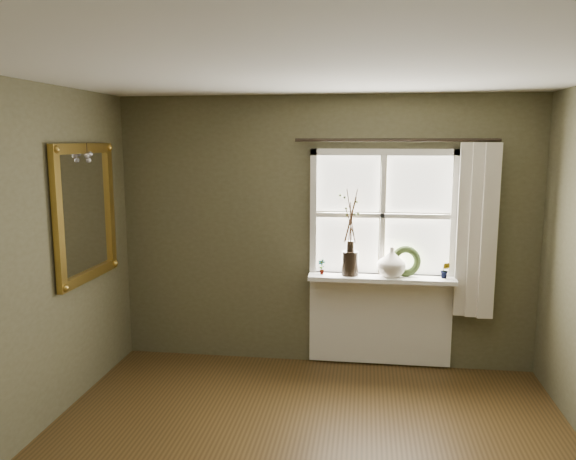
# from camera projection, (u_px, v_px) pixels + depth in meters

# --- Properties ---
(ceiling) EXTENTS (4.50, 4.50, 0.00)m
(ceiling) POSITION_uv_depth(u_px,v_px,m) (295.00, 60.00, 2.99)
(ceiling) COLOR silver
(ceiling) RESTS_ON ground
(wall_back) EXTENTS (4.00, 0.10, 2.60)m
(wall_back) POSITION_uv_depth(u_px,v_px,m) (324.00, 232.00, 5.44)
(wall_back) COLOR brown
(wall_back) RESTS_ON ground
(window_frame) EXTENTS (1.36, 0.06, 1.24)m
(window_frame) POSITION_uv_depth(u_px,v_px,m) (382.00, 215.00, 5.27)
(window_frame) COLOR white
(window_frame) RESTS_ON wall_back
(window_sill) EXTENTS (1.36, 0.26, 0.04)m
(window_sill) POSITION_uv_depth(u_px,v_px,m) (381.00, 278.00, 5.25)
(window_sill) COLOR white
(window_sill) RESTS_ON wall_back
(window_apron) EXTENTS (1.36, 0.04, 0.88)m
(window_apron) POSITION_uv_depth(u_px,v_px,m) (380.00, 320.00, 5.43)
(window_apron) COLOR white
(window_apron) RESTS_ON ground
(dark_jug) EXTENTS (0.19, 0.19, 0.23)m
(dark_jug) POSITION_uv_depth(u_px,v_px,m) (350.00, 263.00, 5.27)
(dark_jug) COLOR black
(dark_jug) RESTS_ON window_sill
(cream_vase) EXTENTS (0.32, 0.32, 0.28)m
(cream_vase) POSITION_uv_depth(u_px,v_px,m) (391.00, 262.00, 5.22)
(cream_vase) COLOR beige
(cream_vase) RESTS_ON window_sill
(wreath) EXTENTS (0.31, 0.19, 0.30)m
(wreath) POSITION_uv_depth(u_px,v_px,m) (406.00, 264.00, 5.24)
(wreath) COLOR #31421D
(wreath) RESTS_ON window_sill
(potted_plant_left) EXTENTS (0.09, 0.08, 0.15)m
(potted_plant_left) POSITION_uv_depth(u_px,v_px,m) (322.00, 267.00, 5.32)
(potted_plant_left) COLOR #31421D
(potted_plant_left) RESTS_ON window_sill
(potted_plant_right) EXTENTS (0.10, 0.09, 0.15)m
(potted_plant_right) POSITION_uv_depth(u_px,v_px,m) (445.00, 270.00, 5.16)
(potted_plant_right) COLOR #31421D
(potted_plant_right) RESTS_ON window_sill
(curtain) EXTENTS (0.36, 0.12, 1.59)m
(curtain) POSITION_uv_depth(u_px,v_px,m) (476.00, 231.00, 5.08)
(curtain) COLOR silver
(curtain) RESTS_ON wall_back
(curtain_rod) EXTENTS (1.84, 0.03, 0.03)m
(curtain_rod) POSITION_uv_depth(u_px,v_px,m) (396.00, 140.00, 5.09)
(curtain_rod) COLOR black
(curtain_rod) RESTS_ON wall_back
(gilt_mirror) EXTENTS (0.10, 0.98, 1.17)m
(gilt_mirror) POSITION_uv_depth(u_px,v_px,m) (86.00, 212.00, 4.76)
(gilt_mirror) COLOR white
(gilt_mirror) RESTS_ON wall_left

